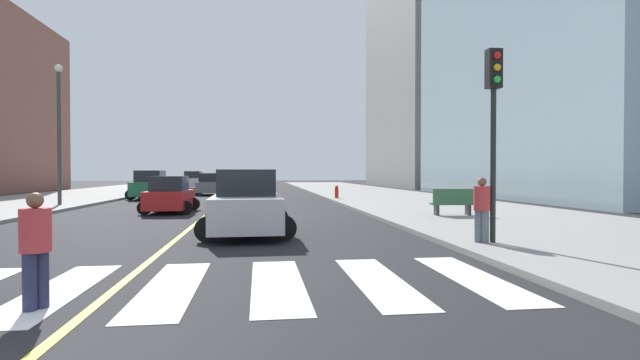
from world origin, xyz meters
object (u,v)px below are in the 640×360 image
(car_silver_fourth, at_px, (246,204))
(park_bench, at_px, (453,203))
(traffic_light_near_corner, at_px, (494,107))
(car_red_nearest, at_px, (170,196))
(car_gray_second, at_px, (210,185))
(street_lamp, at_px, (59,123))
(car_green_fifth, at_px, (151,186))
(car_white_third, at_px, (194,180))
(pedestrian_crossing, at_px, (35,245))
(pedestrian_waiting_east, at_px, (482,207))
(fire_hydrant, at_px, (337,192))
(car_blue_sixth, at_px, (249,187))

(car_silver_fourth, xyz_separation_m, park_bench, (8.45, 3.86, -0.26))
(traffic_light_near_corner, distance_m, park_bench, 8.17)
(car_red_nearest, distance_m, car_gray_second, 17.89)
(street_lamp, bearing_deg, car_green_fifth, 67.82)
(car_white_third, distance_m, traffic_light_near_corner, 48.66)
(car_white_third, xyz_separation_m, pedestrian_crossing, (4.65, -50.80, -0.06))
(pedestrian_crossing, height_order, pedestrian_waiting_east, pedestrian_waiting_east)
(car_gray_second, xyz_separation_m, car_silver_fourth, (3.81, -26.48, 0.07))
(car_gray_second, bearing_deg, pedestrian_crossing, -87.88)
(fire_hydrant, height_order, street_lamp, street_lamp)
(traffic_light_near_corner, height_order, park_bench, traffic_light_near_corner)
(car_green_fifth, distance_m, park_bench, 23.22)
(car_green_fifth, relative_size, park_bench, 2.55)
(pedestrian_crossing, bearing_deg, car_green_fifth, -136.56)
(traffic_light_near_corner, bearing_deg, car_silver_fourth, -28.69)
(car_silver_fourth, height_order, pedestrian_waiting_east, car_silver_fourth)
(car_gray_second, distance_m, pedestrian_crossing, 34.17)
(fire_hydrant, bearing_deg, car_green_fifth, 165.72)
(car_white_third, relative_size, street_lamp, 0.61)
(fire_hydrant, bearing_deg, pedestrian_waiting_east, -89.26)
(car_red_nearest, xyz_separation_m, car_silver_fourth, (3.88, -8.59, 0.12))
(park_bench, height_order, street_lamp, street_lamp)
(car_red_nearest, distance_m, park_bench, 13.21)
(car_green_fifth, xyz_separation_m, pedestrian_crossing, (4.70, -28.44, -0.06))
(fire_hydrant, bearing_deg, traffic_light_near_corner, -88.48)
(car_green_fifth, relative_size, street_lamp, 0.60)
(car_blue_sixth, bearing_deg, car_gray_second, -66.29)
(car_green_fifth, height_order, street_lamp, street_lamp)
(pedestrian_waiting_east, height_order, street_lamp, street_lamp)
(car_silver_fourth, distance_m, park_bench, 9.29)
(car_blue_sixth, distance_m, street_lamp, 12.24)
(car_green_fifth, height_order, traffic_light_near_corner, traffic_light_near_corner)
(car_green_fifth, bearing_deg, car_blue_sixth, -19.19)
(pedestrian_crossing, relative_size, pedestrian_waiting_east, 1.00)
(car_white_third, bearing_deg, street_lamp, -94.03)
(street_lamp, bearing_deg, traffic_light_near_corner, -44.01)
(car_red_nearest, xyz_separation_m, car_gray_second, (0.07, 17.89, 0.05))
(car_red_nearest, distance_m, pedestrian_waiting_east, 15.60)
(car_gray_second, height_order, car_white_third, car_white_third)
(park_bench, bearing_deg, car_red_nearest, 73.44)
(car_red_nearest, height_order, traffic_light_near_corner, traffic_light_near_corner)
(traffic_light_near_corner, relative_size, pedestrian_crossing, 2.97)
(pedestrian_waiting_east, bearing_deg, traffic_light_near_corner, 29.41)
(car_gray_second, relative_size, car_silver_fourth, 0.92)
(car_gray_second, relative_size, car_green_fifth, 0.90)
(park_bench, xyz_separation_m, pedestrian_waiting_east, (-2.39, -7.28, 0.38))
(pedestrian_waiting_east, bearing_deg, car_silver_fourth, -170.43)
(fire_hydrant, bearing_deg, car_gray_second, 136.61)
(traffic_light_near_corner, distance_m, street_lamp, 23.66)
(car_silver_fourth, xyz_separation_m, car_blue_sixth, (-0.33, 18.33, -0.00))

